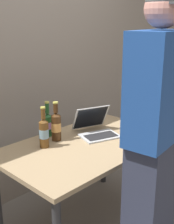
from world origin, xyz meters
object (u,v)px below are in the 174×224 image
object	(u,v)px
beer_bottle_dark	(48,123)
person_figure	(154,147)
beer_bottle_green	(56,125)
laptop	(96,128)
beer_bottle_brown	(44,132)

from	to	relation	value
beer_bottle_dark	person_figure	xyz separation A→B (m)	(0.00, -0.98, 0.10)
beer_bottle_green	laptop	bearing A→B (deg)	-23.00
laptop	beer_bottle_green	distance (m)	0.35
beer_bottle_green	beer_bottle_brown	world-z (taller)	same
laptop	person_figure	world-z (taller)	person_figure
beer_bottle_dark	laptop	bearing A→B (deg)	-40.50
laptop	beer_bottle_brown	distance (m)	0.48
beer_bottle_green	person_figure	world-z (taller)	person_figure
beer_bottle_green	beer_bottle_brown	xyz separation A→B (m)	(-0.15, -0.04, -0.00)
beer_bottle_brown	person_figure	xyz separation A→B (m)	(0.17, -0.82, 0.08)
laptop	person_figure	size ratio (longest dim) A/B	0.23
beer_bottle_dark	beer_bottle_green	distance (m)	0.12
laptop	beer_bottle_green	size ratio (longest dim) A/B	1.33
person_figure	beer_bottle_brown	bearing A→B (deg)	101.43
beer_bottle_dark	beer_bottle_brown	world-z (taller)	beer_bottle_brown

